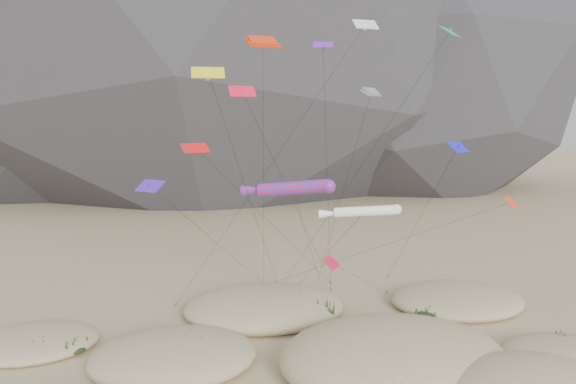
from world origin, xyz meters
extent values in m
ellipsoid|color=#2B2B30|center=(-37.00, 123.00, 44.00)|extent=(136.20, 127.83, 116.00)
ellipsoid|color=black|center=(56.00, 110.00, 38.00)|extent=(130.55, 126.41, 100.00)
ellipsoid|color=#CCB789|center=(-11.82, 7.11, 0.64)|extent=(12.54, 10.66, 2.86)
ellipsoid|color=#CCB789|center=(3.72, 2.11, 1.02)|extent=(16.91, 14.38, 4.54)
ellipsoid|color=#CCB789|center=(17.08, 0.32, 0.43)|extent=(10.33, 8.78, 1.93)
ellipsoid|color=#CCB789|center=(-3.02, 16.36, 0.68)|extent=(15.22, 12.94, 3.03)
ellipsoid|color=#CCB789|center=(15.95, 14.13, 0.56)|extent=(13.19, 11.21, 2.51)
ellipsoid|color=#CCB789|center=(-22.70, 13.13, 0.42)|extent=(10.39, 8.83, 1.85)
ellipsoid|color=black|center=(8.69, -2.54, 1.00)|extent=(3.33, 2.85, 1.00)
ellipsoid|color=black|center=(-10.62, 7.17, 0.80)|extent=(3.15, 2.69, 0.94)
ellipsoid|color=black|center=(-7.61, 6.97, 0.70)|extent=(1.84, 1.58, 0.55)
ellipsoid|color=black|center=(2.16, 4.94, 1.10)|extent=(3.42, 2.93, 1.03)
ellipsoid|color=black|center=(4.83, 6.15, 1.00)|extent=(2.41, 2.06, 0.72)
ellipsoid|color=black|center=(1.49, 0.71, 0.90)|extent=(2.76, 2.36, 0.83)
ellipsoid|color=black|center=(19.21, 2.16, 0.60)|extent=(2.16, 1.85, 0.65)
ellipsoid|color=black|center=(-0.61, 15.96, 1.00)|extent=(3.36, 2.87, 1.01)
ellipsoid|color=black|center=(1.10, 12.76, 0.90)|extent=(2.78, 2.38, 0.84)
ellipsoid|color=black|center=(14.32, 13.76, 0.70)|extent=(2.43, 2.08, 0.73)
ellipsoid|color=black|center=(10.72, 10.69, 0.60)|extent=(2.02, 1.73, 0.61)
ellipsoid|color=black|center=(-22.26, 11.37, 0.50)|extent=(2.23, 1.91, 0.67)
ellipsoid|color=black|center=(-19.44, 10.78, 0.40)|extent=(2.10, 1.80, 0.63)
cylinder|color=#3F2D1E|center=(-0.39, 19.99, 0.15)|extent=(0.08, 0.08, 0.30)
cylinder|color=#3F2D1E|center=(-0.91, 21.13, 0.15)|extent=(0.08, 0.08, 0.30)
cylinder|color=#3F2D1E|center=(5.37, 21.75, 0.15)|extent=(0.08, 0.08, 0.30)
cylinder|color=#3F2D1E|center=(6.09, 23.87, 0.15)|extent=(0.08, 0.08, 0.30)
cylinder|color=#3F2D1E|center=(10.77, 19.26, 0.15)|extent=(0.08, 0.08, 0.30)
cylinder|color=#3F2D1E|center=(-5.16, 22.16, 0.15)|extent=(0.08, 0.08, 0.30)
cylinder|color=#3F2D1E|center=(13.18, 24.61, 0.15)|extent=(0.08, 0.08, 0.30)
cylinder|color=#3F2D1E|center=(-11.14, 20.43, 0.15)|extent=(0.08, 0.08, 0.30)
cylinder|color=#D81644|center=(-0.92, 13.58, 12.25)|extent=(6.14, 4.39, 1.84)
sphere|color=#D81644|center=(1.81, 11.91, 12.51)|extent=(1.23, 1.23, 1.23)
cone|color=#D81644|center=(-3.91, 15.42, 11.94)|extent=(2.81, 2.29, 1.32)
cylinder|color=black|center=(1.99, 18.72, 6.13)|extent=(5.83, 10.30, 12.27)
cylinder|color=white|center=(2.78, 5.79, 11.29)|extent=(4.68, 2.43, 1.08)
sphere|color=white|center=(4.96, 4.93, 11.48)|extent=(0.79, 0.79, 0.79)
cone|color=white|center=(0.37, 6.73, 11.06)|extent=(2.04, 1.33, 0.81)
cylinder|color=black|center=(1.68, 13.51, 5.65)|extent=(2.21, 15.46, 11.31)
cube|color=red|center=(-3.76, 12.59, 24.47)|extent=(3.09, 1.86, 0.84)
cube|color=red|center=(-3.76, 12.59, 24.69)|extent=(2.60, 1.49, 0.82)
cylinder|color=black|center=(-2.68, 18.07, 12.23)|extent=(2.19, 11.00, 24.48)
cube|color=red|center=(4.42, 9.10, 20.36)|extent=(2.06, 1.79, 0.56)
cube|color=red|center=(4.42, 9.10, 20.54)|extent=(1.72, 1.48, 0.55)
cylinder|color=black|center=(5.00, 18.02, 10.18)|extent=(1.20, 17.84, 20.38)
cube|color=yellow|center=(-8.52, 10.35, 21.83)|extent=(2.64, 1.50, 0.96)
cube|color=yellow|center=(-8.52, 10.35, 21.68)|extent=(0.33, 0.30, 0.87)
cylinder|color=black|center=(-4.46, 15.17, 10.94)|extent=(8.16, 9.67, 21.79)
cube|color=#4B22C7|center=(-13.13, 10.86, 13.10)|extent=(2.44, 2.49, 0.86)
cube|color=#4B22C7|center=(-13.13, 10.86, 12.95)|extent=(0.37, 0.37, 0.79)
cylinder|color=black|center=(-6.76, 15.43, 6.57)|extent=(12.76, 9.16, 13.07)
cube|color=red|center=(-6.11, 8.88, 20.36)|extent=(2.10, 1.12, 0.88)
cube|color=red|center=(-6.11, 8.88, 20.21)|extent=(0.27, 0.32, 0.67)
cylinder|color=black|center=(-0.01, 16.37, 10.20)|extent=(12.23, 15.02, 20.32)
cube|color=red|center=(0.38, 6.63, 7.19)|extent=(1.90, 2.15, 0.79)
cube|color=red|center=(0.38, 6.63, 7.04)|extent=(0.34, 0.34, 0.66)
cylinder|color=black|center=(5.57, 12.95, 3.62)|extent=(10.41, 12.66, 7.16)
cube|color=silver|center=(5.02, 12.09, 26.23)|extent=(2.17, 1.15, 0.91)
cube|color=silver|center=(5.02, 12.09, 26.08)|extent=(0.27, 0.33, 0.70)
cylinder|color=black|center=(-3.06, 16.26, 13.14)|extent=(16.19, 8.38, 26.19)
cube|color=#19A25A|center=(11.94, 10.29, 25.61)|extent=(2.48, 2.37, 0.85)
cube|color=#19A25A|center=(11.94, 10.29, 25.46)|extent=(0.37, 0.37, 0.77)
cylinder|color=black|center=(5.52, 15.71, 12.83)|extent=(12.88, 10.88, 25.57)
cube|color=red|center=(17.90, 9.20, 10.93)|extent=(2.24, 2.32, 0.96)
cube|color=red|center=(17.90, 9.20, 10.78)|extent=(0.43, 0.42, 0.72)
cylinder|color=black|center=(6.37, 15.68, 5.49)|extent=(23.07, 12.98, 10.91)
cube|color=purple|center=(1.31, 12.22, 24.46)|extent=(1.85, 1.31, 0.57)
cube|color=purple|center=(1.31, 12.22, 24.31)|extent=(0.23, 0.19, 0.58)
cylinder|color=black|center=(3.34, 16.99, 12.26)|extent=(4.09, 9.55, 24.42)
cube|color=#1817CB|center=(10.85, 6.49, 16.04)|extent=(2.32, 1.97, 0.86)
cube|color=#1817CB|center=(10.85, 6.49, 15.89)|extent=(0.36, 0.37, 0.70)
cylinder|color=black|center=(12.02, 15.55, 8.05)|extent=(2.36, 18.14, 16.01)
cube|color=red|center=(-9.82, 7.80, 16.16)|extent=(2.20, 1.52, 0.68)
cube|color=red|center=(-9.82, 7.80, 16.01)|extent=(0.27, 0.22, 0.70)
cylinder|color=black|center=(-1.87, 15.84, 8.11)|extent=(15.93, 16.09, 16.13)
camera|label=1|loc=(-13.02, -33.82, 18.29)|focal=35.00mm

